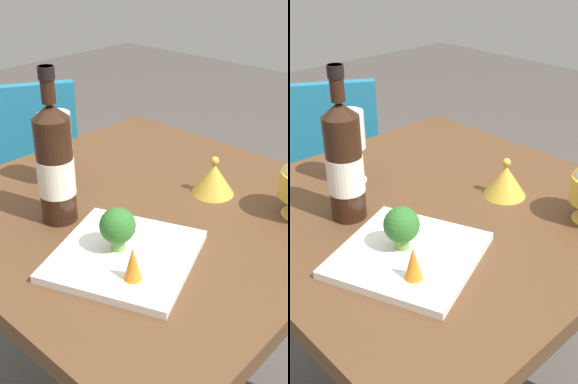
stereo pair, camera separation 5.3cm
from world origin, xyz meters
The scene contains 9 objects.
dining_table centered at (0.00, 0.00, 0.66)m, with size 0.84×0.84×0.75m.
chair_by_wall centered at (-0.80, 0.19, 0.53)m, with size 0.55×0.55×0.85m.
wine_bottle centered at (-0.09, -0.17, 0.88)m, with size 0.08×0.08×0.33m.
wine_glass centered at (-0.22, -0.07, 0.88)m, with size 0.08×0.08×0.18m.
rice_bowl_lid centered at (0.08, 0.15, 0.79)m, with size 0.10×0.10×0.09m.
serving_plate centered at (0.12, -0.18, 0.76)m, with size 0.32×0.32×0.02m.
broccoli_floret centered at (0.10, -0.18, 0.82)m, with size 0.07×0.07×0.09m.
carrot_garnish_left centered at (0.05, -0.14, 0.79)m, with size 0.03×0.03×0.05m.
carrot_garnish_right centered at (0.18, -0.22, 0.80)m, with size 0.03×0.03×0.06m.
Camera 2 is at (0.67, -0.64, 1.29)m, focal length 44.23 mm.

